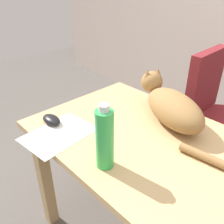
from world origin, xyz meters
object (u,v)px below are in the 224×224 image
at_px(computer_mouse, 51,120).
at_px(water_bottle, 105,139).
at_px(cat, 171,106).
at_px(office_chair, 215,135).

bearing_deg(computer_mouse, water_bottle, -1.20).
distance_m(cat, computer_mouse, 0.56).
relative_size(office_chair, cat, 1.65).
bearing_deg(office_chair, water_bottle, -91.86).
relative_size(cat, water_bottle, 2.27).
height_order(office_chair, cat, office_chair).
bearing_deg(cat, computer_mouse, -131.30).
bearing_deg(office_chair, computer_mouse, -114.24).
relative_size(computer_mouse, water_bottle, 0.44).
height_order(cat, computer_mouse, cat).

